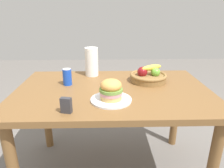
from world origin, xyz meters
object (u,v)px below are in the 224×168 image
object	(u,v)px
paper_towel_roll	(92,62)
napkin_holder	(66,105)
plate	(111,100)
soda_can	(67,77)
fruit_basket	(148,76)
sandwich	(111,89)

from	to	relation	value
paper_towel_roll	napkin_holder	world-z (taller)	paper_towel_roll
plate	soda_can	bearing A→B (deg)	137.58
fruit_basket	napkin_holder	bearing A→B (deg)	-137.50
soda_can	napkin_holder	xyz separation A→B (m)	(0.07, -0.45, -0.02)
paper_towel_roll	soda_can	bearing A→B (deg)	-126.81
plate	soda_can	xyz separation A→B (m)	(-0.32, 0.30, 0.06)
sandwich	fruit_basket	xyz separation A→B (m)	(0.30, 0.36, -0.03)
napkin_holder	fruit_basket	bearing A→B (deg)	55.16
sandwich	soda_can	bearing A→B (deg)	137.58
plate	fruit_basket	size ratio (longest dim) A/B	0.90
plate	napkin_holder	size ratio (longest dim) A/B	2.89
sandwich	plate	bearing A→B (deg)	90.00
plate	paper_towel_roll	distance (m)	0.56
fruit_basket	napkin_holder	distance (m)	0.76
soda_can	fruit_basket	size ratio (longest dim) A/B	0.43
sandwich	napkin_holder	bearing A→B (deg)	-148.80
sandwich	soda_can	world-z (taller)	sandwich
plate	napkin_holder	xyz separation A→B (m)	(-0.25, -0.15, 0.04)
sandwich	soda_can	size ratio (longest dim) A/B	1.16
napkin_holder	plate	bearing A→B (deg)	43.85
sandwich	napkin_holder	world-z (taller)	sandwich
sandwich	fruit_basket	bearing A→B (deg)	49.58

